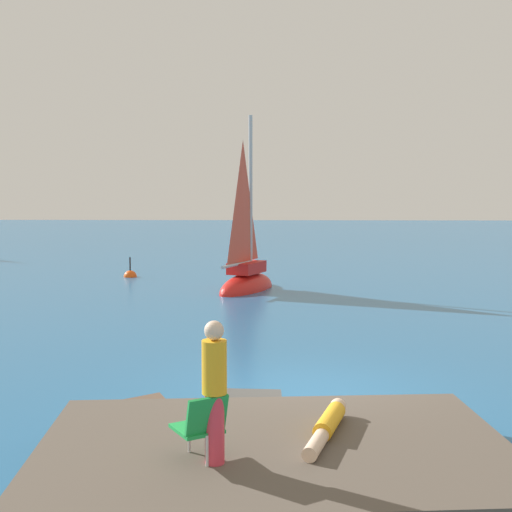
{
  "coord_description": "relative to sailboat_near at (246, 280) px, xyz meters",
  "views": [
    {
      "loc": [
        -0.5,
        -11.34,
        3.51
      ],
      "look_at": [
        -1.17,
        9.82,
        1.54
      ],
      "focal_mm": 46.21,
      "sensor_mm": 36.0,
      "label": 1
    }
  ],
  "objects": [
    {
      "name": "ground_plane",
      "position": [
        1.61,
        -12.7,
        -0.38
      ],
      "size": [
        160.0,
        160.0,
        0.0
      ],
      "primitive_type": "plane",
      "color": "#236093"
    },
    {
      "name": "boulder_seaward",
      "position": [
        -1.02,
        -14.49,
        -0.38
      ],
      "size": [
        1.42,
        1.38,
        0.75
      ],
      "primitive_type": "cube",
      "rotation": [
        0.09,
        -0.05,
        0.5
      ],
      "color": "brown",
      "rests_on": "ground"
    },
    {
      "name": "sailboat_near",
      "position": [
        0.0,
        0.0,
        0.0
      ],
      "size": [
        2.59,
        3.9,
        7.04
      ],
      "rotation": [
        0.0,
        0.0,
        1.18
      ],
      "color": "red",
      "rests_on": "ground"
    },
    {
      "name": "marker_buoy",
      "position": [
        -5.17,
        3.8,
        -0.37
      ],
      "size": [
        0.56,
        0.56,
        1.13
      ],
      "color": "#EA5114",
      "rests_on": "ground"
    },
    {
      "name": "person_sunbather",
      "position": [
        1.75,
        -15.96,
        0.24
      ],
      "size": [
        0.67,
        1.72,
        0.25
      ],
      "rotation": [
        0.0,
        0.0,
        4.42
      ],
      "color": "gold",
      "rests_on": "shore_ledge"
    },
    {
      "name": "person_standing",
      "position": [
        0.42,
        -16.92,
        0.99
      ],
      "size": [
        0.28,
        0.28,
        1.62
      ],
      "rotation": [
        0.0,
        0.0,
        1.77
      ],
      "color": "#DB384C",
      "rests_on": "shore_ledge"
    },
    {
      "name": "beach_chair",
      "position": [
        0.27,
        -16.89,
        0.57
      ],
      "size": [
        0.72,
        0.76,
        0.8
      ],
      "rotation": [
        0.0,
        0.0,
        2.13
      ],
      "color": "green",
      "rests_on": "shore_ledge"
    },
    {
      "name": "shore_ledge",
      "position": [
        1.09,
        -16.28,
        -0.13
      ],
      "size": [
        6.02,
        4.12,
        0.51
      ],
      "primitive_type": "cube",
      "rotation": [
        0.0,
        0.0,
        0.09
      ],
      "color": "brown",
      "rests_on": "ground"
    },
    {
      "name": "boulder_inland",
      "position": [
        0.66,
        -13.89,
        -0.38
      ],
      "size": [
        1.12,
        0.96,
        0.71
      ],
      "primitive_type": "cube",
      "rotation": [
        0.12,
        0.03,
        0.05
      ],
      "color": "#4D4B48",
      "rests_on": "ground"
    }
  ]
}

